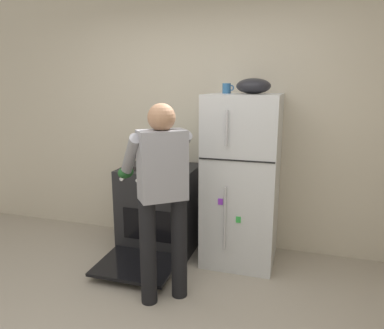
% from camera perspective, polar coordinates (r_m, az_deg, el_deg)
% --- Properties ---
extents(kitchen_wall_back, '(6.00, 0.10, 2.70)m').
position_cam_1_polar(kitchen_wall_back, '(3.94, 2.67, 6.92)').
color(kitchen_wall_back, beige).
rests_on(kitchen_wall_back, ground).
extents(refrigerator, '(0.68, 0.72, 1.64)m').
position_cam_1_polar(refrigerator, '(3.58, 7.78, -2.39)').
color(refrigerator, silver).
rests_on(refrigerator, ground).
extents(stove_range, '(0.76, 1.21, 0.89)m').
position_cam_1_polar(stove_range, '(3.90, -5.06, -6.98)').
color(stove_range, black).
rests_on(stove_range, ground).
extents(person_cook, '(0.69, 0.74, 1.60)m').
position_cam_1_polar(person_cook, '(2.87, -4.82, -3.30)').
color(person_cook, black).
rests_on(person_cook, ground).
extents(red_pot, '(0.35, 0.25, 0.11)m').
position_cam_1_polar(red_pot, '(3.68, -3.10, 0.16)').
color(red_pot, '#236638').
rests_on(red_pot, stove_range).
extents(coffee_mug, '(0.11, 0.08, 0.10)m').
position_cam_1_polar(coffee_mug, '(3.54, 5.46, 11.75)').
color(coffee_mug, '#2D6093').
rests_on(coffee_mug, refrigerator).
extents(pepper_mill, '(0.05, 0.05, 0.16)m').
position_cam_1_polar(pepper_mill, '(4.07, -7.97, 1.63)').
color(pepper_mill, brown).
rests_on(pepper_mill, stove_range).
extents(mixing_bowl, '(0.31, 0.31, 0.14)m').
position_cam_1_polar(mixing_bowl, '(3.45, 9.58, 11.99)').
color(mixing_bowl, black).
rests_on(mixing_bowl, refrigerator).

